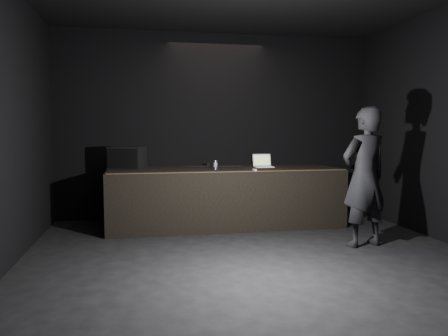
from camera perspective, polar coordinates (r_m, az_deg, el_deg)
name	(u,v)px	position (r m, az deg, el deg)	size (l,w,h in m)	color
ground	(267,273)	(5.29, 5.59, -13.45)	(7.00, 7.00, 0.00)	black
room_walls	(268,99)	(5.03, 5.79, 8.96)	(6.10, 7.10, 3.52)	black
stage_riser	(224,196)	(7.77, -0.05, -3.68)	(4.00, 1.50, 1.00)	black
riser_lip	(232,171)	(7.01, 1.02, -0.46)	(3.92, 0.10, 0.01)	brown
stage_monitor	(127,158)	(7.73, -12.57, 1.33)	(0.69, 0.60, 0.39)	black
cable	(214,166)	(7.93, -1.28, 0.20)	(0.02, 0.02, 1.01)	black
laptop	(263,164)	(7.95, 5.11, 0.56)	(0.34, 0.30, 0.23)	silver
beer_can	(215,165)	(7.42, -1.13, 0.40)	(0.07, 0.07, 0.16)	silver
plastic_cup	(209,165)	(7.78, -1.93, 0.38)	(0.07, 0.07, 0.09)	white
wii_remote	(254,170)	(7.16, 4.00, -0.28)	(0.04, 0.16, 0.03)	white
person	(364,177)	(6.55, 17.87, -1.13)	(0.73, 0.48, 2.00)	black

